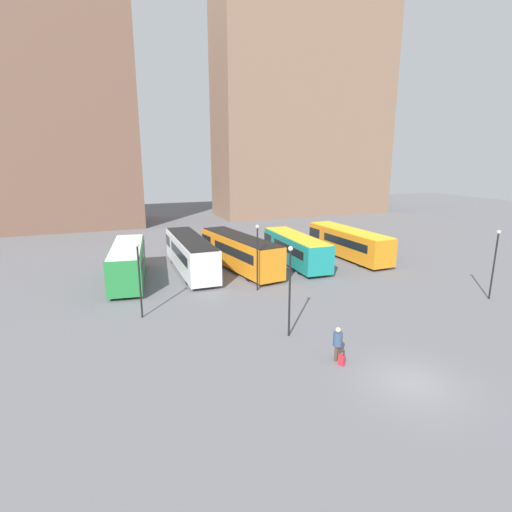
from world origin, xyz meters
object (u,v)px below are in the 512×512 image
at_px(bus_3, 295,248).
at_px(lamp_post_1, 257,252).
at_px(bus_0, 128,262).
at_px(bus_2, 239,251).
at_px(bus_1, 190,253).
at_px(traveler, 338,341).
at_px(bus_4, 348,242).
at_px(lamp_post_0, 290,284).
at_px(lamp_post_2, 495,259).
at_px(suitcase, 342,360).
at_px(lamp_post_3, 139,274).

distance_m(bus_3, lamp_post_1, 8.98).
xyz_separation_m(bus_0, bus_2, (10.02, 0.25, 0.03)).
relative_size(bus_1, traveler, 6.48).
bearing_deg(bus_0, bus_2, -80.97).
bearing_deg(bus_4, bus_1, 85.43).
xyz_separation_m(lamp_post_0, lamp_post_2, (16.74, 0.24, -0.12)).
xyz_separation_m(suitcase, lamp_post_0, (-0.98, 4.10, 2.92)).
bearing_deg(lamp_post_3, bus_3, 28.44).
xyz_separation_m(bus_2, traveler, (-1.02, -18.48, -0.62)).
distance_m(traveler, suitcase, 0.95).
relative_size(bus_0, bus_4, 0.89).
height_order(bus_4, lamp_post_1, lamp_post_1).
height_order(bus_1, lamp_post_3, lamp_post_3).
xyz_separation_m(bus_0, bus_3, (15.73, -0.15, -0.11)).
height_order(lamp_post_1, lamp_post_3, lamp_post_1).
height_order(bus_2, lamp_post_2, lamp_post_2).
bearing_deg(lamp_post_0, bus_3, 61.86).
distance_m(bus_3, bus_4, 6.42).
bearing_deg(lamp_post_3, lamp_post_2, -13.38).
relative_size(traveler, lamp_post_2, 0.36).
bearing_deg(bus_3, bus_4, -84.02).
distance_m(bus_1, lamp_post_2, 24.68).
height_order(bus_2, traveler, bus_2).
distance_m(lamp_post_2, lamp_post_3, 25.22).
bearing_deg(bus_0, lamp_post_3, -171.15).
xyz_separation_m(bus_4, traveler, (-13.13, -18.54, -0.54)).
bearing_deg(lamp_post_1, bus_4, 27.06).
bearing_deg(lamp_post_2, bus_3, 122.24).
bearing_deg(suitcase, bus_1, -14.48).
xyz_separation_m(bus_4, lamp_post_3, (-21.95, -8.89, 1.37)).
bearing_deg(lamp_post_3, bus_2, 41.88).
distance_m(bus_0, suitcase, 20.82).
bearing_deg(bus_2, bus_1, 70.11).
relative_size(bus_0, lamp_post_1, 1.95).
distance_m(bus_1, lamp_post_3, 11.16).
height_order(bus_1, suitcase, bus_1).
bearing_deg(bus_4, lamp_post_3, 110.26).
xyz_separation_m(bus_1, bus_2, (4.45, -0.87, -0.02)).
bearing_deg(lamp_post_1, suitcase, -91.57).
xyz_separation_m(bus_4, lamp_post_1, (-12.83, -6.55, 1.49)).
xyz_separation_m(bus_4, suitcase, (-13.17, -19.06, -1.33)).
xyz_separation_m(bus_0, lamp_post_2, (24.72, -14.41, 1.41)).
height_order(bus_4, lamp_post_0, lamp_post_0).
height_order(bus_0, bus_3, bus_0).
xyz_separation_m(bus_1, lamp_post_0, (2.40, -15.77, 1.47)).
xyz_separation_m(bus_0, suitcase, (8.96, -18.74, -1.39)).
bearing_deg(bus_1, bus_2, -100.65).
relative_size(traveler, lamp_post_0, 0.34).
distance_m(bus_1, traveler, 19.66).
xyz_separation_m(bus_1, bus_3, (10.15, -1.27, -0.16)).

